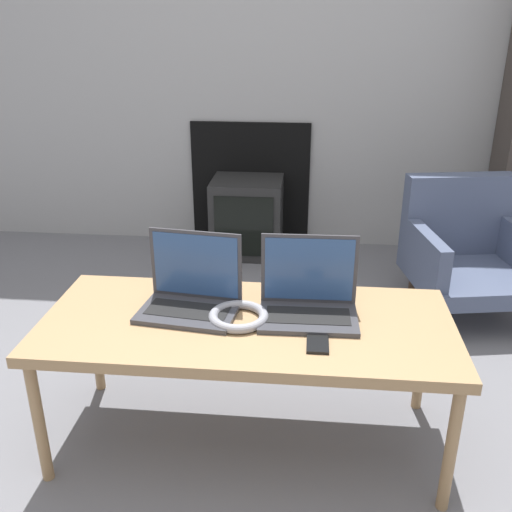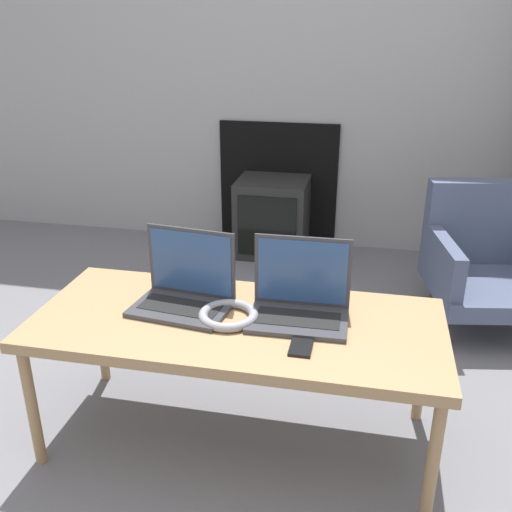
{
  "view_description": "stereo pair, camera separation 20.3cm",
  "coord_description": "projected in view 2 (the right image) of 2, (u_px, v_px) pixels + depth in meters",
  "views": [
    {
      "loc": [
        0.18,
        -1.35,
        1.35
      ],
      "look_at": [
        0.0,
        0.51,
        0.56
      ],
      "focal_mm": 40.0,
      "sensor_mm": 36.0,
      "label": 1
    },
    {
      "loc": [
        0.38,
        -1.32,
        1.35
      ],
      "look_at": [
        0.0,
        0.51,
        0.56
      ],
      "focal_mm": 40.0,
      "sensor_mm": 36.0,
      "label": 2
    }
  ],
  "objects": [
    {
      "name": "ground_plane",
      "position": [
        223.0,
        483.0,
        1.79
      ],
      "size": [
        14.0,
        14.0,
        0.0
      ],
      "primitive_type": "plane",
      "color": "slate"
    },
    {
      "name": "wall_back",
      "position": [
        314.0,
        30.0,
        3.23
      ],
      "size": [
        7.0,
        0.08,
        2.6
      ],
      "color": "#999999",
      "rests_on": "ground_plane"
    },
    {
      "name": "table",
      "position": [
        237.0,
        329.0,
        1.82
      ],
      "size": [
        1.3,
        0.56,
        0.47
      ],
      "color": "#9E7A51",
      "rests_on": "ground_plane"
    },
    {
      "name": "laptop_left",
      "position": [
        185.0,
        289.0,
        1.87
      ],
      "size": [
        0.33,
        0.24,
        0.25
      ],
      "rotation": [
        0.0,
        0.0,
        -0.12
      ],
      "color": "#38383D",
      "rests_on": "table"
    },
    {
      "name": "laptop_right",
      "position": [
        300.0,
        299.0,
        1.79
      ],
      "size": [
        0.31,
        0.21,
        0.25
      ],
      "rotation": [
        0.0,
        0.0,
        0.02
      ],
      "color": "#38383D",
      "rests_on": "table"
    },
    {
      "name": "headphones",
      "position": [
        228.0,
        315.0,
        1.8
      ],
      "size": [
        0.19,
        0.19,
        0.03
      ],
      "color": "gray",
      "rests_on": "table"
    },
    {
      "name": "phone",
      "position": [
        302.0,
        343.0,
        1.66
      ],
      "size": [
        0.06,
        0.15,
        0.01
      ],
      "color": "black",
      "rests_on": "table"
    },
    {
      "name": "tv",
      "position": [
        272.0,
        217.0,
        3.46
      ],
      "size": [
        0.42,
        0.37,
        0.46
      ],
      "color": "black",
      "rests_on": "ground_plane"
    },
    {
      "name": "armchair",
      "position": [
        488.0,
        257.0,
        2.66
      ],
      "size": [
        0.63,
        0.64,
        0.65
      ],
      "rotation": [
        0.0,
        0.0,
        0.18
      ],
      "color": "#47516B",
      "rests_on": "ground_plane"
    }
  ]
}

